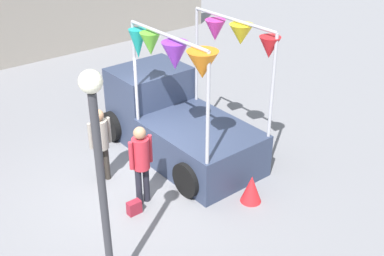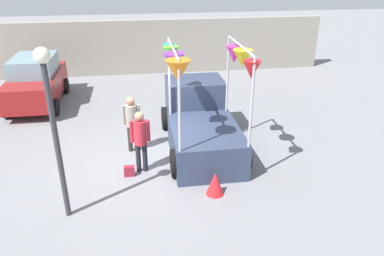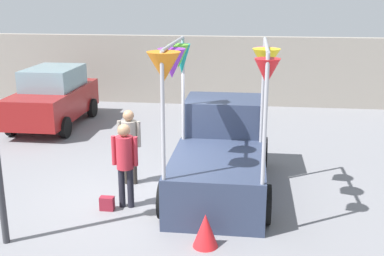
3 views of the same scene
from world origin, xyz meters
name	(u,v)px [view 1 (image 1 of 3)]	position (x,y,z in m)	size (l,w,h in m)	color
ground_plane	(141,183)	(0.00, 0.00, 0.00)	(60.00, 60.00, 0.00)	slate
vendor_truck	(174,115)	(1.47, 0.75, 0.91)	(2.43, 4.20, 3.31)	#2D3851
person_customer	(141,158)	(-0.33, -0.58, 1.06)	(0.53, 0.34, 1.75)	black
person_vendor	(100,139)	(-0.55, 0.63, 1.04)	(0.53, 0.34, 1.72)	#2D2823
handbag	(134,208)	(-0.68, -0.78, 0.14)	(0.28, 0.16, 0.28)	maroon
street_lamp	(99,160)	(-2.05, -2.25, 2.51)	(0.32, 0.32, 3.84)	#333338
folded_kite_bundle_crimson	(251,189)	(1.41, -1.95, 0.30)	(0.44, 0.44, 0.60)	red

